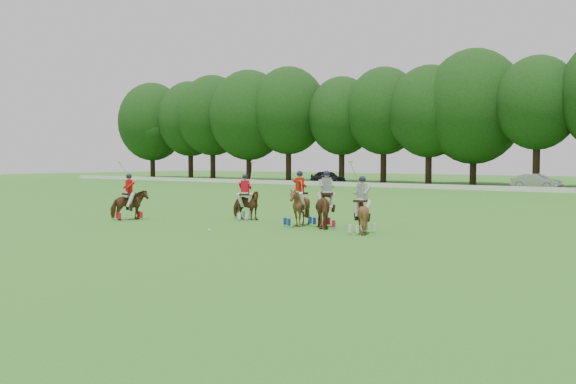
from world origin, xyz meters
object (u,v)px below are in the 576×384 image
Objects in this scene: polo_stripe_a at (326,207)px; polo_stripe_b at (362,213)px; car_mid at (536,182)px; polo_ball at (209,230)px; car_left at (328,177)px; polo_red_c at (300,207)px; polo_red_b at (245,204)px; polo_red_a at (129,204)px.

polo_stripe_b is (2.14, -0.85, -0.08)m from polo_stripe_a.
car_mid is 47.63× the size of polo_ball.
car_left is at bearing 124.79° from polo_stripe_b.
polo_ball is (-1.79, -3.47, -0.77)m from polo_red_c.
polo_stripe_b is at bearing -135.34° from car_left.
car_mid is 38.34m from polo_red_c.
car_left is 1.84× the size of polo_stripe_a.
polo_ball is (-2.97, -3.68, -0.79)m from polo_stripe_a.
polo_red_b is 1.15× the size of polo_red_c.
polo_red_b is 3.69m from polo_red_c.
car_mid is 1.60× the size of polo_stripe_b.
polo_stripe_b reaches higher than polo_ball.
polo_red_c is 1.20m from polo_stripe_a.
car_left is at bearing 121.78° from polo_red_c.
car_mid is at bearing 96.75° from polo_stripe_b.
car_left is 43.70m from polo_red_a.
polo_red_c is 3.98m from polo_ball.
polo_stripe_a is (4.79, -0.56, 0.11)m from polo_red_b.
polo_red_a is (-6.55, -40.70, 0.04)m from car_mid.
polo_red_b is at bearing 168.01° from polo_red_c.
polo_ball is at bearing -151.02° from polo_stripe_b.
car_left reaches higher than polo_ball.
polo_red_c is at bearing 16.92° from polo_red_a.
car_mid is at bearing 91.92° from polo_red_c.
polo_red_a reaches higher than polo_ball.
polo_red_c is at bearing -138.35° from car_left.
car_left is 1.86× the size of polo_red_c.
polo_stripe_a is (9.01, 2.59, 0.09)m from polo_red_a.
polo_red_a is at bearing -163.97° from polo_stripe_a.
polo_ball is (-0.51, -41.79, -0.66)m from car_mid.
polo_red_c is 0.85× the size of polo_stripe_b.
polo_red_c is (3.61, -0.77, 0.10)m from polo_red_b.
polo_red_c is at bearing -170.97° from car_mid.
car_left is 45.07m from polo_red_c.
polo_stripe_a is (2.46, -38.11, 0.13)m from car_mid.
polo_stripe_a is at bearing 9.98° from polo_red_c.
car_left is 47.21m from polo_ball.
polo_red_c is at bearing 169.11° from polo_stripe_b.
car_left is 1.60× the size of polo_red_a.
polo_stripe_a is at bearing -136.95° from car_left.
polo_red_a reaches higher than polo_stripe_a.
polo_stripe_b is at bearing -10.89° from polo_red_c.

